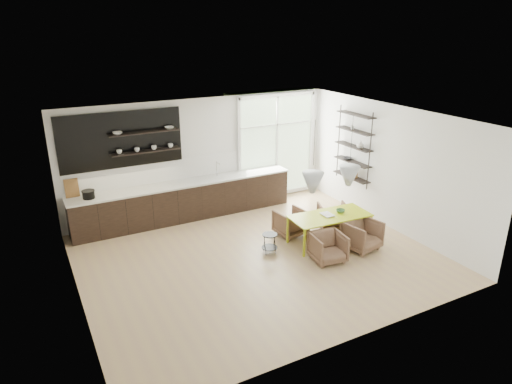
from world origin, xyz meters
The scene contains 11 objects.
room centered at (0.58, 1.10, 1.46)m, with size 7.02×6.01×2.91m.
kitchen_run centered at (-0.70, 2.69, 0.60)m, with size 5.54×0.69×2.75m.
right_shelving centered at (3.36, 1.17, 1.65)m, with size 0.26×1.22×1.90m.
dining_table centered at (1.73, -0.11, 0.60)m, with size 1.82×0.90×0.65m.
armchair_back_left centered at (1.19, 0.63, 0.30)m, with size 0.64×0.66×0.60m, color brown.
armchair_back_right centered at (2.25, 0.44, 0.30)m, with size 0.65×0.66×0.60m, color brown.
armchair_front_left centered at (1.20, -0.78, 0.30)m, with size 0.64×0.66×0.60m, color brown.
armchair_front_right centered at (2.16, -0.69, 0.32)m, with size 0.69×0.71×0.65m, color brown.
wire_stool centered at (0.32, 0.08, 0.28)m, with size 0.34×0.34×0.43m.
table_book centered at (1.57, -0.08, 0.66)m, with size 0.22×0.30×0.03m, color white.
table_bowl centered at (2.04, -0.07, 0.68)m, with size 0.20×0.20×0.06m, color #427042.
Camera 1 is at (-4.00, -7.44, 4.58)m, focal length 32.00 mm.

